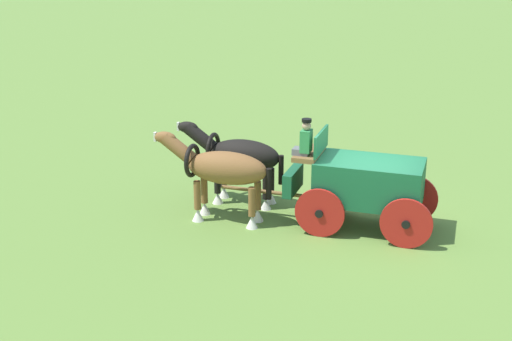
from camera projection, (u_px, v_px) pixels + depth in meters
ground_plane at (366, 228)px, 16.75m from camera, size 220.00×220.00×0.00m
show_wagon at (363, 183)px, 16.40m from camera, size 5.60×2.10×2.80m
draft_horse_near at (221, 170)px, 16.81m from camera, size 3.16×1.07×2.24m
draft_horse_off at (239, 157)px, 17.99m from camera, size 3.04×1.08×2.19m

